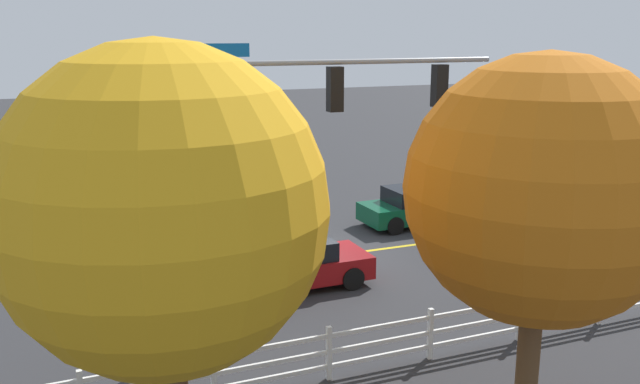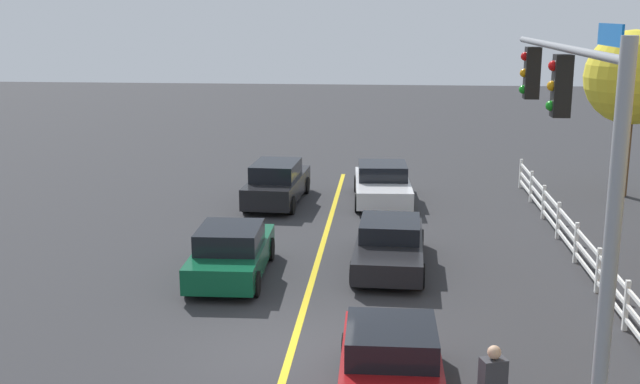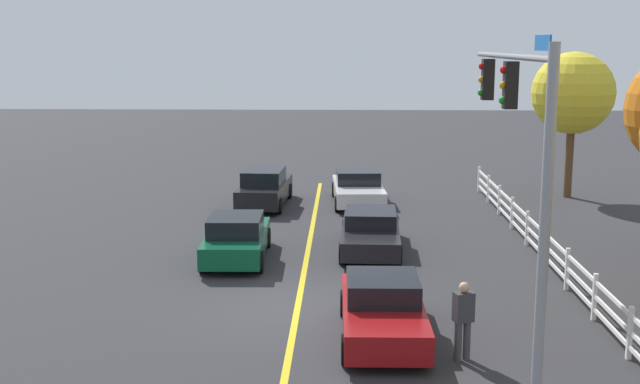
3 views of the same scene
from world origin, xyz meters
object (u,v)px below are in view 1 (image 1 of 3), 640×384
Objects in this scene: tree_2 at (541,191)px; tree_3 at (162,210)px; pedestrian at (267,280)px; car_0 at (517,235)px; car_1 at (591,186)px; car_4 at (293,265)px; car_2 at (417,207)px.

tree_2 is 0.97× the size of tree_3.
tree_3 is at bearing -139.75° from pedestrian.
car_0 is 2.78× the size of pedestrian.
car_1 is 22.53m from tree_3.
tree_3 is (3.32, 5.70, 3.52)m from pedestrian.
car_4 is (14.50, 4.13, -0.09)m from car_1.
pedestrian reaches higher than car_0.
pedestrian reaches higher than car_4.
car_0 is 1.10× the size of car_2.
pedestrian is at bearing 51.30° from car_4.
tree_3 is at bearing 32.77° from car_0.
car_4 is 0.66× the size of tree_2.
pedestrian reaches higher than car_1.
car_0 is 0.99× the size of car_1.
tree_3 reaches higher than pedestrian.
car_0 is 0.71× the size of tree_2.
car_0 is at bearing -148.88° from tree_3.
car_2 is at bearing -112.28° from tree_2.
tree_2 is at bearing -133.96° from car_1.
car_2 is at bearing 17.64° from pedestrian.
car_2 is at bearing -133.62° from tree_3.
car_2 is 9.53m from pedestrian.
tree_2 is at bearing -113.74° from car_2.
car_1 is 2.80× the size of pedestrian.
pedestrian is at bearing -144.30° from car_2.
car_1 is 8.15m from car_2.
tree_3 is (4.57, 7.29, 3.80)m from car_4.
tree_3 is at bearing -8.63° from tree_2.
tree_3 reaches higher than car_2.
tree_2 reaches higher than car_4.
tree_2 reaches higher than pedestrian.
tree_3 reaches higher than tree_2.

